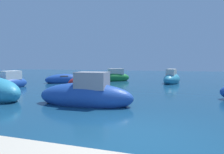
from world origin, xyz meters
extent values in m
plane|color=navy|center=(0.00, 0.00, 0.00)|extent=(80.00, 80.00, 0.00)
ellipsoid|color=#1E479E|center=(-8.93, 11.12, 0.30)|extent=(3.69, 2.82, 1.10)
cube|color=brown|center=(-8.93, 11.12, 0.68)|extent=(1.10, 1.20, 0.08)
ellipsoid|color=#197233|center=(-5.00, 14.29, 0.32)|extent=(3.70, 3.12, 1.17)
cube|color=beige|center=(-4.76, 14.45, 0.99)|extent=(1.72, 1.52, 0.63)
ellipsoid|color=#1E479E|center=(-11.15, 6.65, 0.30)|extent=(1.78, 3.40, 1.08)
cube|color=white|center=(-11.11, 6.90, 0.96)|extent=(1.09, 1.49, 0.68)
ellipsoid|color=#1E479E|center=(-3.08, 3.09, 0.36)|extent=(4.60, 1.64, 1.32)
cube|color=gray|center=(-2.72, 3.10, 1.14)|extent=(1.44, 1.13, 0.77)
ellipsoid|color=teal|center=(0.91, 13.97, 0.33)|extent=(2.07, 3.57, 1.20)
cube|color=beige|center=(0.85, 13.71, 1.02)|extent=(1.01, 1.41, 0.65)
ellipsoid|color=#B21E1E|center=(-5.24, 8.38, 0.33)|extent=(3.63, 1.60, 1.19)
cube|color=brown|center=(-5.24, 8.38, 0.72)|extent=(0.79, 1.11, 0.08)
camera|label=1|loc=(0.62, -4.90, 1.96)|focal=30.48mm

